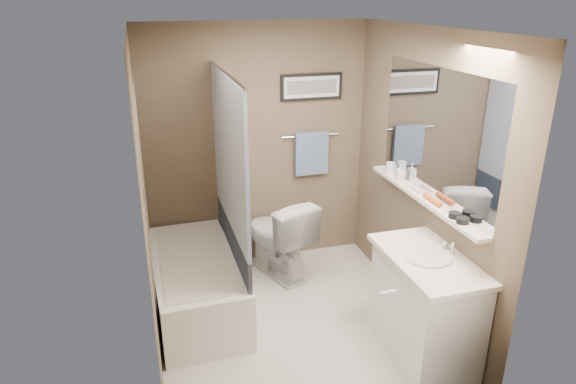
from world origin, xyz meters
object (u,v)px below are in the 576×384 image
object	(u,v)px
hair_brush_front	(433,200)
bathtub	(196,284)
soap_bottle	(400,172)
toilet	(277,236)
vanity	(425,309)
glass_jar	(390,168)
candle_bowl_near	(463,220)
candle_bowl_far	(455,215)

from	to	relation	value
hair_brush_front	bathtub	bearing A→B (deg)	157.05
hair_brush_front	soap_bottle	xyz separation A→B (m)	(0.00, 0.54, 0.05)
toilet	hair_brush_front	world-z (taller)	hair_brush_front
vanity	hair_brush_front	size ratio (longest dim) A/B	4.09
hair_brush_front	glass_jar	xyz separation A→B (m)	(0.00, 0.72, 0.03)
candle_bowl_near	candle_bowl_far	distance (m)	0.10
toilet	hair_brush_front	bearing A→B (deg)	109.28
vanity	candle_bowl_far	size ratio (longest dim) A/B	10.00
hair_brush_front	vanity	bearing A→B (deg)	-118.90
hair_brush_front	glass_jar	distance (m)	0.72
hair_brush_front	toilet	bearing A→B (deg)	129.07
candle_bowl_near	hair_brush_front	xyz separation A→B (m)	(0.00, 0.40, 0.00)
bathtub	candle_bowl_near	distance (m)	2.30
hair_brush_front	glass_jar	size ratio (longest dim) A/B	2.20
soap_bottle	hair_brush_front	bearing A→B (deg)	-90.00
vanity	soap_bottle	world-z (taller)	soap_bottle
hair_brush_front	candle_bowl_far	bearing A→B (deg)	-90.00
candle_bowl_far	vanity	bearing A→B (deg)	-168.98
candle_bowl_near	hair_brush_front	size ratio (longest dim) A/B	0.41
bathtub	vanity	bearing A→B (deg)	-36.42
glass_jar	bathtub	bearing A→B (deg)	178.77
toilet	candle_bowl_far	size ratio (longest dim) A/B	9.07
bathtub	candle_bowl_near	size ratio (longest dim) A/B	16.67
candle_bowl_far	hair_brush_front	size ratio (longest dim) A/B	0.41
candle_bowl_near	glass_jar	xyz separation A→B (m)	(0.00, 1.11, 0.03)
vanity	glass_jar	world-z (taller)	glass_jar
toilet	candle_bowl_near	distance (m)	1.95
hair_brush_front	soap_bottle	bearing A→B (deg)	90.00
bathtub	hair_brush_front	xyz separation A→B (m)	(1.79, -0.76, 0.89)
bathtub	toilet	world-z (taller)	toilet
bathtub	soap_bottle	size ratio (longest dim) A/B	10.74
candle_bowl_far	soap_bottle	world-z (taller)	soap_bottle
bathtub	glass_jar	distance (m)	2.01
glass_jar	soap_bottle	distance (m)	0.18
candle_bowl_far	soap_bottle	distance (m)	0.84
candle_bowl_far	hair_brush_front	world-z (taller)	hair_brush_front
candle_bowl_near	glass_jar	size ratio (longest dim) A/B	0.90
bathtub	candle_bowl_far	distance (m)	2.25
hair_brush_front	glass_jar	world-z (taller)	glass_jar
glass_jar	vanity	bearing A→B (deg)	-99.97
hair_brush_front	soap_bottle	size ratio (longest dim) A/B	1.58
candle_bowl_far	candle_bowl_near	bearing A→B (deg)	-90.00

